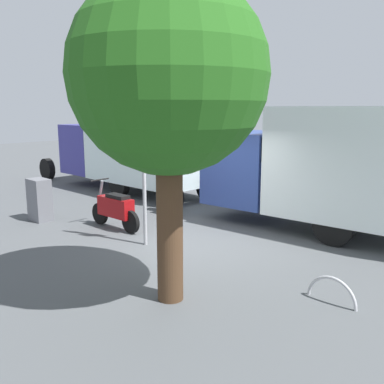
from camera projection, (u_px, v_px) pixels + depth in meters
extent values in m
plane|color=#4A4D50|center=(197.00, 243.00, 9.58)|extent=(60.00, 60.00, 0.00)
cylinder|color=black|center=(362.00, 210.00, 10.81)|extent=(0.91, 0.28, 0.90)
cylinder|color=black|center=(334.00, 225.00, 9.37)|extent=(0.91, 0.28, 0.90)
cylinder|color=black|center=(209.00, 188.00, 13.81)|extent=(0.91, 0.28, 0.90)
cylinder|color=black|center=(170.00, 197.00, 12.37)|extent=(0.91, 0.28, 0.90)
cube|color=white|center=(371.00, 165.00, 9.59)|extent=(4.42, 2.34, 2.57)
cube|color=#2D428A|center=(249.00, 167.00, 11.62)|extent=(1.87, 2.16, 1.90)
cube|color=black|center=(250.00, 145.00, 11.51)|extent=(1.88, 2.00, 0.60)
cylinder|color=black|center=(160.00, 177.00, 15.97)|extent=(0.91, 0.30, 0.90)
cylinder|color=black|center=(119.00, 183.00, 14.62)|extent=(0.91, 0.30, 0.90)
cylinder|color=black|center=(86.00, 165.00, 19.38)|extent=(0.91, 0.30, 0.90)
cylinder|color=black|center=(47.00, 169.00, 18.03)|extent=(0.91, 0.30, 0.90)
cube|color=silver|center=(147.00, 145.00, 14.77)|extent=(4.62, 2.43, 2.58)
cube|color=navy|center=(94.00, 148.00, 17.05)|extent=(1.90, 2.19, 1.90)
cube|color=black|center=(94.00, 133.00, 16.94)|extent=(1.92, 2.03, 0.60)
cylinder|color=black|center=(100.00, 213.00, 11.13)|extent=(0.56, 0.12, 0.56)
cylinder|color=black|center=(131.00, 222.00, 10.30)|extent=(0.56, 0.12, 0.56)
cube|color=maroon|center=(116.00, 207.00, 10.63)|extent=(1.11, 0.35, 0.48)
cube|color=black|center=(118.00, 197.00, 10.51)|extent=(0.65, 0.30, 0.12)
cylinder|color=slate|center=(100.00, 193.00, 10.99)|extent=(0.28, 0.08, 0.69)
cylinder|color=black|center=(100.00, 180.00, 10.92)|extent=(0.06, 0.55, 0.04)
cylinder|color=#9E9EA3|center=(144.00, 178.00, 9.21)|extent=(0.08, 0.08, 3.01)
cylinder|color=red|center=(142.00, 116.00, 8.94)|extent=(0.71, 0.32, 0.76)
cube|color=yellow|center=(143.00, 147.00, 9.06)|extent=(0.33, 0.33, 0.44)
cylinder|color=#47301E|center=(170.00, 225.00, 6.56)|extent=(0.41, 0.41, 2.43)
sphere|color=#215818|center=(168.00, 75.00, 6.13)|extent=(2.92, 2.92, 2.92)
cube|color=slate|center=(40.00, 200.00, 11.44)|extent=(0.69, 0.48, 1.13)
torus|color=#B7B7BC|center=(331.00, 302.00, 6.67)|extent=(0.85, 0.13, 0.85)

